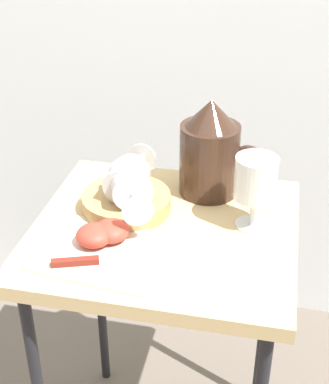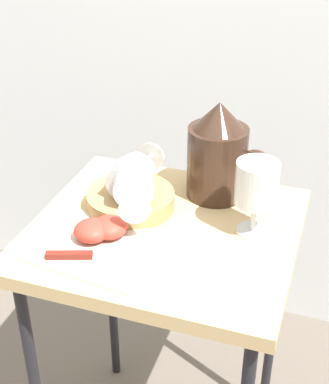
# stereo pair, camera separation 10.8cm
# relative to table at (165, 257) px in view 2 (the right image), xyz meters

# --- Properties ---
(table) EXTENTS (0.52, 0.47, 0.69)m
(table) POSITION_rel_table_xyz_m (0.00, 0.00, 0.00)
(table) COLOR tan
(table) RESTS_ON ground_plane
(linen_napkin) EXTENTS (0.26, 0.22, 0.00)m
(linen_napkin) POSITION_rel_table_xyz_m (-0.09, -0.11, 0.08)
(linen_napkin) COLOR beige
(linen_napkin) RESTS_ON table
(basket_tray) EXTENTS (0.18, 0.18, 0.03)m
(basket_tray) POSITION_rel_table_xyz_m (-0.09, 0.05, 0.09)
(basket_tray) COLOR tan
(basket_tray) RESTS_ON table
(pitcher) EXTENTS (0.18, 0.13, 0.21)m
(pitcher) POSITION_rel_table_xyz_m (0.06, 0.16, 0.16)
(pitcher) COLOR #382319
(pitcher) RESTS_ON table
(wine_glass_upright) EXTENTS (0.08, 0.08, 0.15)m
(wine_glass_upright) POSITION_rel_table_xyz_m (0.17, 0.04, 0.17)
(wine_glass_upright) COLOR silver
(wine_glass_upright) RESTS_ON table
(wine_glass_tipped_near) EXTENTS (0.08, 0.15, 0.07)m
(wine_glass_tipped_near) POSITION_rel_table_xyz_m (-0.09, 0.05, 0.15)
(wine_glass_tipped_near) COLOR silver
(wine_glass_tipped_near) RESTS_ON basket_tray
(wine_glass_tipped_far) EXTENTS (0.12, 0.16, 0.08)m
(wine_glass_tipped_far) POSITION_rel_table_xyz_m (-0.07, 0.02, 0.15)
(wine_glass_tipped_far) COLOR silver
(wine_glass_tipped_far) RESTS_ON basket_tray
(apple_half_left) EXTENTS (0.07, 0.07, 0.04)m
(apple_half_left) POSITION_rel_table_xyz_m (-0.12, -0.09, 0.10)
(apple_half_left) COLOR #CC3D2D
(apple_half_left) RESTS_ON linen_napkin
(apple_half_right) EXTENTS (0.07, 0.07, 0.04)m
(apple_half_right) POSITION_rel_table_xyz_m (-0.09, -0.07, 0.10)
(apple_half_right) COLOR #CC3D2D
(apple_half_right) RESTS_ON linen_napkin
(knife) EXTENTS (0.20, 0.08, 0.01)m
(knife) POSITION_rel_table_xyz_m (-0.10, -0.15, 0.08)
(knife) COLOR silver
(knife) RESTS_ON linen_napkin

